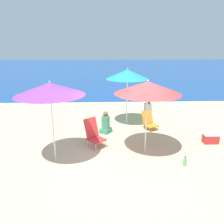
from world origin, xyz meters
The scene contains 12 objects.
ground_plane centered at (0.00, 0.00, 0.00)m, with size 60.00×60.00×0.00m, color #D1BA89.
sea_water centered at (0.00, 26.24, 0.00)m, with size 60.00×40.00×0.01m.
beach_umbrella_purple centered at (-2.09, -0.02, 1.93)m, with size 1.75×1.75×2.13m.
beach_umbrella_red centered at (0.42, 0.34, 1.88)m, with size 1.79×1.79×2.08m.
beach_umbrella_teal centered at (0.12, 2.77, 1.94)m, with size 1.63×1.63×2.16m.
beach_chair_orange centered at (0.89, 2.16, 0.30)m, with size 0.64×0.69×0.66m.
beach_chair_red centered at (-1.08, 0.78, 0.41)m, with size 0.71×0.73×0.86m.
person_seated_near centered at (-0.71, 1.82, 0.32)m, with size 0.47×0.49×0.79m.
person_seated_far centered at (1.07, 3.26, 0.35)m, with size 0.44×0.50×0.87m.
water_bottle centered at (1.30, -0.48, 0.10)m, with size 0.09×0.09×0.25m.
cooler_box centered at (2.59, 0.83, 0.17)m, with size 0.47×0.27×0.34m.
seagull centered at (1.06, 4.24, 0.14)m, with size 0.27×0.11×0.23m.
Camera 1 is at (-0.75, -5.39, 2.94)m, focal length 35.00 mm.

